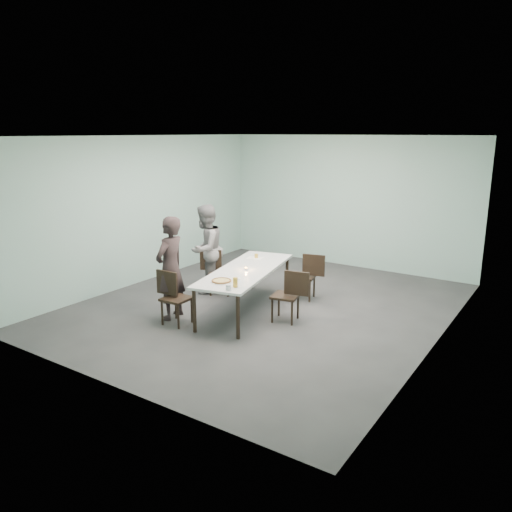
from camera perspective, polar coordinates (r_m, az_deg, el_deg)
The scene contains 16 objects.
ground at distance 9.07m, azimuth 1.03°, elevation -5.76°, with size 7.00×7.00×0.00m, color #333335.
room_shell at distance 8.60m, azimuth 1.09°, elevation 7.04°, with size 6.02×7.02×3.01m.
table at distance 8.68m, azimuth -1.18°, elevation -1.87°, with size 1.44×2.73×0.75m.
chair_near_left at distance 8.27m, azimuth -9.52°, elevation -4.28°, with size 0.62×0.43×0.87m.
chair_far_left at distance 9.66m, azimuth -4.53°, elevation -1.44°, with size 0.65×0.56×0.87m.
chair_near_right at distance 8.24m, azimuth 3.92°, elevation -4.17°, with size 0.64×0.50×0.87m.
chair_far_right at distance 9.36m, azimuth 5.92°, elevation -1.98°, with size 0.65×0.50×0.87m.
diner_near at distance 8.40m, azimuth -9.76°, elevation -1.36°, with size 0.63×0.42×1.74m, color black.
diner_far at distance 9.70m, azimuth -5.77°, elevation 0.80°, with size 0.84×0.65×1.73m, color slate.
pizza at distance 7.94m, azimuth -3.97°, elevation -2.86°, with size 0.34×0.34×0.04m.
side_plate at distance 8.10m, azimuth -2.40°, elevation -2.58°, with size 0.18×0.18×0.01m, color white.
beer_glass at distance 7.66m, azimuth -2.38°, elevation -3.03°, with size 0.08×0.08×0.15m, color gold.
water_tumbler at distance 7.52m, azimuth -3.18°, elevation -3.61°, with size 0.08×0.08×0.09m, color silver.
tealight at distance 8.60m, azimuth -1.14°, elevation -1.48°, with size 0.06×0.06×0.05m.
amber_tumbler at distance 9.40m, azimuth 0.02°, elevation -0.00°, with size 0.07×0.07×0.08m, color gold.
menu at distance 9.40m, azimuth -0.12°, elevation -0.25°, with size 0.30×0.22×0.01m, color silver.
Camera 1 is at (4.58, -7.20, 3.07)m, focal length 35.00 mm.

